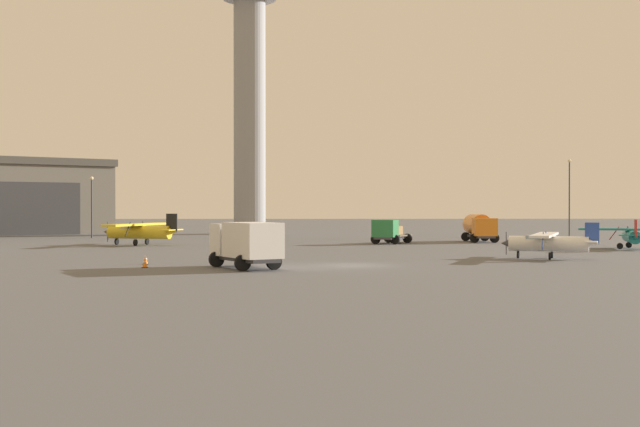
% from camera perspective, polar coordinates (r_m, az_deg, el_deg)
% --- Properties ---
extents(ground_plane, '(400.00, 400.00, 0.00)m').
position_cam_1_polar(ground_plane, '(55.07, 2.28, -3.58)').
color(ground_plane, '#545456').
extents(control_tower, '(7.48, 7.48, 42.10)m').
position_cam_1_polar(control_tower, '(119.56, -4.85, 9.03)').
color(control_tower, gray).
rests_on(control_tower, ground_plane).
extents(hangar, '(32.42, 32.30, 10.54)m').
position_cam_1_polar(hangar, '(128.87, -20.44, 1.09)').
color(hangar, '#6B665B').
rests_on(hangar, ground_plane).
extents(airplane_white, '(7.15, 9.04, 2.72)m').
position_cam_1_polar(airplane_white, '(63.97, 15.46, -1.88)').
color(airplane_white, white).
rests_on(airplane_white, ground_plane).
extents(airplane_teal, '(9.28, 7.27, 2.75)m').
position_cam_1_polar(airplane_teal, '(80.90, 20.58, -1.39)').
color(airplane_teal, teal).
rests_on(airplane_teal, ground_plane).
extents(airplane_yellow, '(8.39, 10.66, 3.18)m').
position_cam_1_polar(airplane_yellow, '(85.22, -12.22, -1.14)').
color(airplane_yellow, gold).
rests_on(airplane_yellow, ground_plane).
extents(truck_flatbed_green, '(4.74, 6.14, 2.51)m').
position_cam_1_polar(truck_flatbed_green, '(86.74, 4.75, -1.28)').
color(truck_flatbed_green, '#38383D').
rests_on(truck_flatbed_green, ground_plane).
extents(truck_fuel_tanker_orange, '(3.25, 6.64, 3.02)m').
position_cam_1_polar(truck_fuel_tanker_orange, '(92.86, 10.85, -0.88)').
color(truck_fuel_tanker_orange, '#38383D').
rests_on(truck_fuel_tanker_orange, ground_plane).
extents(truck_box_white, '(5.00, 6.42, 2.91)m').
position_cam_1_polar(truck_box_white, '(52.34, -5.09, -1.96)').
color(truck_box_white, '#38383D').
rests_on(truck_box_white, ground_plane).
extents(light_post_west, '(0.44, 0.44, 7.56)m').
position_cam_1_polar(light_post_west, '(105.91, -15.37, 0.85)').
color(light_post_west, '#38383D').
rests_on(light_post_west, ground_plane).
extents(light_post_east, '(0.44, 0.44, 10.12)m').
position_cam_1_polar(light_post_east, '(114.25, 16.72, 1.49)').
color(light_post_east, '#38383D').
rests_on(light_post_east, ground_plane).
extents(traffic_cone_near_left, '(0.36, 0.36, 0.66)m').
position_cam_1_polar(traffic_cone_near_left, '(57.23, -11.87, -3.10)').
color(traffic_cone_near_left, black).
rests_on(traffic_cone_near_left, ground_plane).
extents(traffic_cone_near_right, '(0.36, 0.36, 0.65)m').
position_cam_1_polar(traffic_cone_near_right, '(54.14, -11.92, -3.32)').
color(traffic_cone_near_right, black).
rests_on(traffic_cone_near_right, ground_plane).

